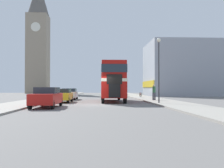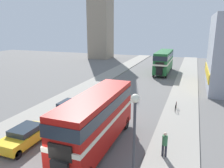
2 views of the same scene
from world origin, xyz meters
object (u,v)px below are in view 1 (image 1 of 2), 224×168
(car_parked_near, at_px, (47,97))
(car_parked_mid, at_px, (62,95))
(bus_distant, at_px, (109,84))
(bicycle_on_pavement, at_px, (141,95))
(church_tower, at_px, (38,35))
(double_decker_bus, at_px, (112,79))
(car_parked_far, at_px, (69,94))
(street_lamp, at_px, (159,60))
(pedestrian_walking, at_px, (154,91))

(car_parked_near, relative_size, car_parked_mid, 1.09)
(bus_distant, xyz_separation_m, car_parked_mid, (-5.93, -30.69, -1.77))
(bicycle_on_pavement, distance_m, church_tower, 45.39)
(bicycle_on_pavement, bearing_deg, car_parked_mid, -131.68)
(double_decker_bus, relative_size, car_parked_near, 2.14)
(bicycle_on_pavement, bearing_deg, car_parked_near, -119.28)
(bus_distant, bearing_deg, car_parked_mid, -100.94)
(car_parked_near, bearing_deg, car_parked_mid, 88.98)
(car_parked_near, xyz_separation_m, car_parked_far, (0.13, 12.80, -0.04))
(car_parked_near, height_order, street_lamp, street_lamp)
(car_parked_far, bearing_deg, church_tower, 108.98)
(car_parked_far, bearing_deg, car_parked_near, -90.58)
(car_parked_far, xyz_separation_m, street_lamp, (9.18, -9.50, 3.21))
(car_parked_near, bearing_deg, car_parked_far, 89.42)
(car_parked_near, height_order, church_tower, church_tower)
(car_parked_far, bearing_deg, pedestrian_walking, -22.54)
(car_parked_mid, relative_size, car_parked_far, 1.01)
(car_parked_mid, bearing_deg, double_decker_bus, 16.71)
(double_decker_bus, xyz_separation_m, bus_distant, (0.74, 29.14, 0.08))
(car_parked_near, relative_size, pedestrian_walking, 2.53)
(double_decker_bus, height_order, car_parked_mid, double_decker_bus)
(pedestrian_walking, bearing_deg, street_lamp, -97.72)
(church_tower, bearing_deg, bus_distant, -38.22)
(pedestrian_walking, bearing_deg, car_parked_near, -139.12)
(double_decker_bus, bearing_deg, bicycle_on_pavement, 63.75)
(double_decker_bus, bearing_deg, car_parked_near, -122.55)
(bus_distant, xyz_separation_m, pedestrian_walking, (3.99, -28.76, -1.39))
(bicycle_on_pavement, relative_size, church_tower, 0.05)
(car_parked_mid, xyz_separation_m, bicycle_on_pavement, (9.91, 11.13, -0.25))
(double_decker_bus, xyz_separation_m, car_parked_far, (-5.18, 4.49, -1.68))
(car_parked_far, bearing_deg, double_decker_bus, -40.89)
(car_parked_near, bearing_deg, double_decker_bus, 57.45)
(double_decker_bus, bearing_deg, car_parked_far, 139.11)
(bus_distant, bearing_deg, church_tower, 141.78)
(bus_distant, bearing_deg, car_parked_near, -99.18)
(car_parked_mid, height_order, bicycle_on_pavement, car_parked_mid)
(car_parked_far, relative_size, street_lamp, 0.69)
(double_decker_bus, relative_size, street_lamp, 1.62)
(street_lamp, bearing_deg, pedestrian_walking, 82.28)
(bus_distant, distance_m, street_lamp, 34.33)
(double_decker_bus, distance_m, bicycle_on_pavement, 10.85)
(double_decker_bus, relative_size, bicycle_on_pavement, 5.41)
(double_decker_bus, xyz_separation_m, church_tower, (-19.01, 44.69, 14.30))
(pedestrian_walking, distance_m, street_lamp, 6.13)
(car_parked_near, bearing_deg, pedestrian_walking, 40.88)
(bus_distant, xyz_separation_m, church_tower, (-19.75, 15.56, 14.22))
(pedestrian_walking, bearing_deg, bicycle_on_pavement, 90.06)
(pedestrian_walking, distance_m, church_tower, 52.64)
(car_parked_mid, bearing_deg, bus_distant, 79.06)
(car_parked_mid, height_order, street_lamp, street_lamp)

